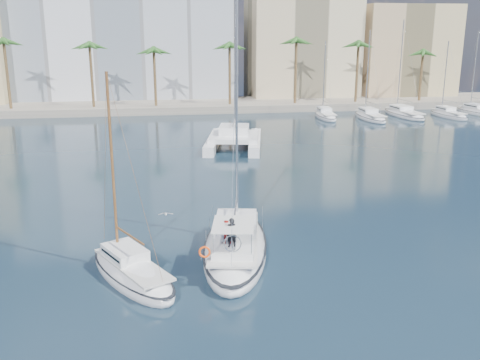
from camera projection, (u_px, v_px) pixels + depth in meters
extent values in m
plane|color=black|center=(253.00, 232.00, 35.48)|extent=(160.00, 160.00, 0.00)
cube|color=gray|center=(191.00, 105.00, 93.43)|extent=(120.00, 14.00, 1.20)
cube|color=silver|center=(120.00, 27.00, 99.51)|extent=(42.00, 16.00, 28.00)
cube|color=#CABA91|center=(301.00, 48.00, 102.81)|extent=(20.00, 14.00, 20.00)
cube|color=tan|center=(403.00, 53.00, 104.16)|extent=(18.00, 12.00, 18.00)
cylinder|color=brown|center=(192.00, 80.00, 88.39)|extent=(0.44, 0.44, 10.50)
sphere|color=#2A5A21|center=(191.00, 48.00, 87.00)|extent=(3.60, 3.60, 3.60)
cylinder|color=brown|center=(386.00, 78.00, 93.48)|extent=(0.44, 0.44, 10.50)
sphere|color=#2A5A21|center=(388.00, 47.00, 92.09)|extent=(3.60, 3.60, 3.60)
ellipsoid|color=white|center=(235.00, 249.00, 31.74)|extent=(5.78, 12.05, 2.40)
ellipsoid|color=black|center=(235.00, 244.00, 31.65)|extent=(5.84, 12.17, 0.18)
cube|color=silver|center=(235.00, 237.00, 31.29)|extent=(4.20, 9.01, 0.12)
cube|color=white|center=(236.00, 223.00, 32.48)|extent=(3.14, 4.18, 0.60)
cube|color=black|center=(236.00, 223.00, 32.48)|extent=(3.08, 3.75, 0.14)
cylinder|color=#B7BABF|center=(237.00, 100.00, 31.84)|extent=(0.15, 0.15, 15.17)
cylinder|color=#B7BABF|center=(235.00, 209.00, 31.20)|extent=(0.98, 4.61, 0.11)
cube|color=white|center=(233.00, 247.00, 29.08)|extent=(2.70, 3.25, 0.36)
cube|color=silver|center=(233.00, 224.00, 28.61)|extent=(2.70, 3.25, 0.04)
torus|color=silver|center=(232.00, 244.00, 27.83)|extent=(0.95, 0.23, 0.96)
torus|color=#F2460C|center=(205.00, 252.00, 27.53)|extent=(0.66, 0.31, 0.64)
imported|color=black|center=(231.00, 232.00, 28.51)|extent=(0.61, 0.41, 1.63)
imported|color=red|center=(226.00, 232.00, 29.06)|extent=(0.66, 0.53, 1.31)
ellipsoid|color=white|center=(132.00, 275.00, 28.52)|extent=(5.98, 8.21, 1.87)
ellipsoid|color=black|center=(132.00, 271.00, 28.45)|extent=(6.04, 8.29, 0.18)
cube|color=silver|center=(133.00, 264.00, 28.21)|extent=(4.40, 6.11, 0.12)
cube|color=white|center=(125.00, 252.00, 28.83)|extent=(2.72, 3.09, 0.60)
cube|color=black|center=(125.00, 252.00, 28.82)|extent=(2.59, 2.83, 0.14)
cylinder|color=brown|center=(112.00, 166.00, 28.31)|extent=(0.15, 0.15, 9.86)
cylinder|color=brown|center=(129.00, 235.00, 27.98)|extent=(1.62, 2.89, 0.11)
cube|color=white|center=(214.00, 142.00, 62.36)|extent=(3.63, 12.09, 1.10)
cube|color=white|center=(255.00, 142.00, 62.13)|extent=(3.63, 12.09, 1.10)
cube|color=white|center=(234.00, 137.00, 61.46)|extent=(6.69, 7.62, 0.50)
cube|color=white|center=(234.00, 130.00, 61.86)|extent=(4.00, 4.23, 1.00)
cube|color=black|center=(234.00, 129.00, 61.85)|extent=(3.92, 3.76, 0.18)
cylinder|color=#B7BABF|center=(235.00, 62.00, 61.61)|extent=(0.18, 0.18, 16.13)
ellipsoid|color=silver|center=(166.00, 214.00, 36.08)|extent=(0.21, 0.39, 0.19)
sphere|color=silver|center=(165.00, 213.00, 36.25)|extent=(0.10, 0.10, 0.10)
cube|color=gray|center=(161.00, 214.00, 36.03)|extent=(0.45, 0.16, 0.11)
cube|color=gray|center=(170.00, 213.00, 36.11)|extent=(0.45, 0.16, 0.11)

